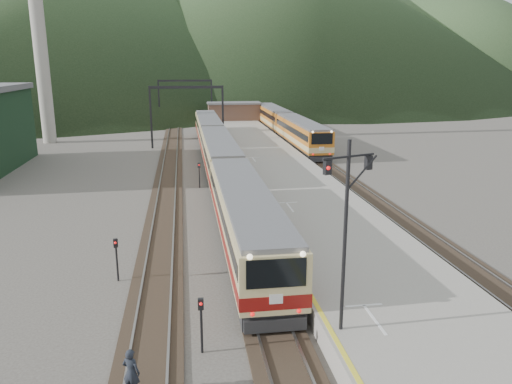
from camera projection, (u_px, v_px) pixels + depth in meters
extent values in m
cube|color=black|center=(218.00, 169.00, 51.96)|extent=(2.60, 200.00, 0.12)
cube|color=slate|center=(211.00, 169.00, 51.83)|extent=(0.10, 200.00, 0.14)
cube|color=slate|center=(225.00, 168.00, 52.03)|extent=(0.10, 200.00, 0.14)
cube|color=black|center=(169.00, 171.00, 51.26)|extent=(2.60, 200.00, 0.12)
cube|color=slate|center=(162.00, 170.00, 51.13)|extent=(0.10, 200.00, 0.14)
cube|color=slate|center=(176.00, 170.00, 51.33)|extent=(0.10, 200.00, 0.14)
cube|color=black|center=(325.00, 166.00, 53.56)|extent=(2.60, 200.00, 0.12)
cube|color=slate|center=(318.00, 166.00, 53.44)|extent=(0.10, 200.00, 0.14)
cube|color=slate|center=(331.00, 165.00, 53.64)|extent=(0.10, 200.00, 0.14)
cube|color=gray|center=(274.00, 168.00, 50.71)|extent=(8.00, 100.00, 1.00)
cube|color=black|center=(151.00, 118.00, 64.29)|extent=(0.25, 0.25, 8.00)
cube|color=black|center=(223.00, 116.00, 65.59)|extent=(0.25, 0.25, 8.00)
cube|color=black|center=(186.00, 87.00, 63.99)|extent=(9.30, 0.22, 0.35)
cube|color=black|center=(159.00, 103.00, 88.24)|extent=(0.25, 0.25, 8.00)
cube|color=black|center=(212.00, 102.00, 89.54)|extent=(0.25, 0.25, 8.00)
cube|color=black|center=(185.00, 81.00, 87.93)|extent=(9.30, 0.22, 0.35)
cylinder|color=#9E998E|center=(39.00, 30.00, 66.21)|extent=(1.80, 1.80, 30.00)
cube|color=brown|center=(234.00, 112.00, 88.55)|extent=(9.00, 4.00, 2.80)
cube|color=slate|center=(234.00, 103.00, 88.16)|extent=(9.40, 4.40, 0.30)
cone|color=#294222|center=(78.00, 9.00, 182.54)|extent=(180.00, 180.00, 60.00)
cone|color=#294222|center=(252.00, 3.00, 228.75)|extent=(220.00, 220.00, 75.00)
cone|color=#294222|center=(435.00, 30.00, 223.90)|extent=(160.00, 160.00, 50.00)
cube|color=tan|center=(245.00, 218.00, 29.20)|extent=(2.94, 19.74, 3.58)
cube|color=tan|center=(220.00, 156.00, 48.59)|extent=(2.94, 19.74, 3.58)
cube|color=tan|center=(209.00, 130.00, 67.98)|extent=(2.94, 19.74, 3.58)
cube|color=#BC671B|center=(301.00, 134.00, 63.74)|extent=(2.88, 19.39, 3.52)
cube|color=#BC671B|center=(274.00, 118.00, 82.80)|extent=(2.88, 19.39, 3.52)
cylinder|color=black|center=(345.00, 239.00, 18.09)|extent=(0.14, 0.14, 7.27)
cube|color=black|center=(349.00, 156.00, 17.32)|extent=(2.09, 0.81, 0.07)
cube|color=black|center=(327.00, 167.00, 16.99)|extent=(0.30, 0.25, 0.50)
cube|color=black|center=(368.00, 163.00, 17.81)|extent=(0.30, 0.25, 0.50)
cylinder|color=black|center=(202.00, 329.00, 18.98)|extent=(0.10, 0.10, 2.00)
cube|color=black|center=(201.00, 304.00, 18.71)|extent=(0.22, 0.17, 0.45)
cylinder|color=black|center=(199.00, 177.00, 44.28)|extent=(0.10, 0.10, 2.00)
cube|color=black|center=(199.00, 165.00, 44.02)|extent=(0.27, 0.24, 0.45)
cylinder|color=black|center=(117.00, 262.00, 25.31)|extent=(0.10, 0.10, 2.00)
cube|color=black|center=(116.00, 243.00, 25.04)|extent=(0.25, 0.21, 0.45)
imported|color=black|center=(131.00, 372.00, 16.56)|extent=(0.74, 0.64, 1.71)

